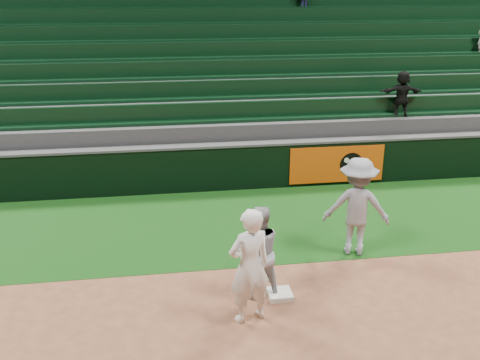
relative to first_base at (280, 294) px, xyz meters
name	(u,v)px	position (x,y,z in m)	size (l,w,h in m)	color
ground	(261,292)	(-0.29, 0.19, -0.05)	(70.00, 70.00, 0.00)	brown
foul_grass	(238,222)	(-0.29, 3.19, -0.04)	(36.00, 4.20, 0.01)	#0E370D
first_base	(280,294)	(0.00, 0.00, 0.00)	(0.42, 0.42, 0.09)	white
first_baseman	(249,266)	(-0.64, -0.58, 0.93)	(0.72, 0.47, 1.96)	white
baserunner	(258,252)	(-0.38, 0.12, 0.80)	(0.82, 0.64, 1.69)	#A2A4AC
base_coach	(357,207)	(1.84, 1.39, 0.97)	(1.30, 0.75, 2.02)	#93949F
field_wall	(227,166)	(-0.27, 5.39, 0.59)	(36.00, 0.45, 1.25)	black
stadium_seating	(211,98)	(-0.29, 9.16, 1.65)	(36.00, 5.95, 5.42)	#333335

